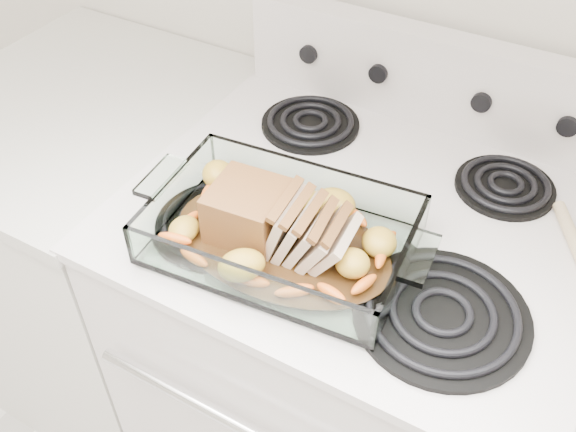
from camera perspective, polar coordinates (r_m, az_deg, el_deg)
The scene contains 5 objects.
electric_range at distance 1.43m, azimuth 5.39°, elevation -12.72°, with size 0.78×0.70×1.12m.
counter_left at distance 1.70m, azimuth -15.36°, elevation -3.45°, with size 0.58×0.68×0.93m.
baking_dish at distance 0.98m, azimuth -0.57°, elevation -1.90°, with size 0.39×0.25×0.07m.
pork_roast at distance 0.97m, azimuth -1.71°, elevation -0.19°, with size 0.22×0.11×0.09m.
roast_vegetables at distance 1.00m, azimuth 0.20°, elevation -0.35°, with size 0.33×0.18×0.04m.
Camera 1 is at (0.28, 0.90, 1.66)m, focal length 40.00 mm.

